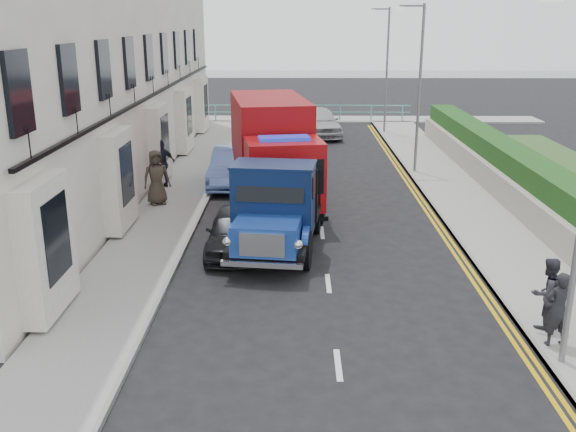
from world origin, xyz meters
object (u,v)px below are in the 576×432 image
(lamp_mid, at_px, (417,80))
(parked_car_front, at_px, (234,231))
(pedestrian_east_near, at_px, (558,309))
(lamp_far, at_px, (385,63))
(bedford_lorry, at_px, (275,214))
(red_lorry, at_px, (272,149))

(lamp_mid, height_order, parked_car_front, lamp_mid)
(pedestrian_east_near, bearing_deg, lamp_far, -93.23)
(lamp_mid, height_order, bedford_lorry, lamp_mid)
(lamp_mid, distance_m, pedestrian_east_near, 15.66)
(red_lorry, bearing_deg, lamp_far, 58.83)
(lamp_far, height_order, pedestrian_east_near, lamp_far)
(red_lorry, height_order, parked_car_front, red_lorry)
(parked_car_front, relative_size, pedestrian_east_near, 2.33)
(bedford_lorry, relative_size, red_lorry, 0.78)
(lamp_mid, relative_size, lamp_far, 1.00)
(lamp_mid, xyz_separation_m, lamp_far, (0.00, 10.00, 0.00))
(bedford_lorry, distance_m, pedestrian_east_near, 7.93)
(red_lorry, bearing_deg, bedford_lorry, -96.75)
(lamp_far, distance_m, pedestrian_east_near, 25.54)
(lamp_far, xyz_separation_m, bedford_lorry, (-5.59, -19.97, -2.78))
(lamp_mid, relative_size, pedestrian_east_near, 4.47)
(pedestrian_east_near, bearing_deg, lamp_mid, -92.91)
(red_lorry, relative_size, pedestrian_east_near, 4.72)
(lamp_far, relative_size, pedestrian_east_near, 4.47)
(lamp_far, distance_m, bedford_lorry, 20.92)
(bedford_lorry, relative_size, parked_car_front, 1.59)
(bedford_lorry, height_order, parked_car_front, bedford_lorry)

